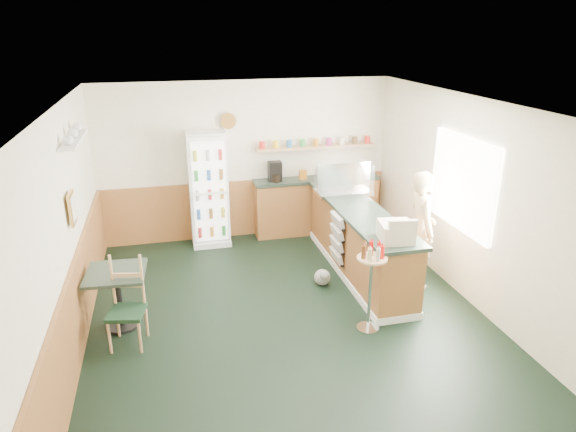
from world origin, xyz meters
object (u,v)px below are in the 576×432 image
object	(u,v)px
condiment_stand	(371,275)
shopkeeper	(421,229)
cash_register	(396,232)
display_case	(344,179)
cafe_chair	(126,299)
drinks_fridge	(209,189)
cafe_table	(118,288)

from	to	relation	value
condiment_stand	shopkeeper	bearing A→B (deg)	40.12
cash_register	condiment_stand	size ratio (longest dim) A/B	0.37
display_case	cafe_chair	xyz separation A→B (m)	(-3.29, -1.82, -0.69)
condiment_stand	cafe_chair	xyz separation A→B (m)	(-2.85, 0.44, -0.18)
display_case	shopkeeper	world-z (taller)	shopkeeper
display_case	condiment_stand	distance (m)	2.36
display_case	shopkeeper	size ratio (longest dim) A/B	0.52
cash_register	condiment_stand	distance (m)	0.67
drinks_fridge	display_case	size ratio (longest dim) A/B	2.22
drinks_fridge	cash_register	world-z (taller)	drinks_fridge
display_case	cafe_table	distance (m)	3.78
condiment_stand	cash_register	bearing A→B (deg)	36.77
display_case	condiment_stand	bearing A→B (deg)	-101.04
cash_register	condiment_stand	xyz separation A→B (m)	(-0.44, -0.33, -0.38)
drinks_fridge	cafe_table	xyz separation A→B (m)	(-1.35, -2.39, -0.42)
display_case	cafe_table	size ratio (longest dim) A/B	1.14
display_case	condiment_stand	xyz separation A→B (m)	(-0.44, -2.26, -0.51)
cash_register	shopkeeper	xyz separation A→B (m)	(0.70, 0.63, -0.28)
cash_register	shopkeeper	distance (m)	0.98
cafe_table	shopkeeper	bearing A→B (deg)	2.65
cash_register	cafe_table	xyz separation A→B (m)	(-3.40, 0.44, -0.59)
cash_register	cafe_table	size ratio (longest dim) A/B	0.54
drinks_fridge	cafe_chair	xyz separation A→B (m)	(-1.24, -2.72, -0.40)
display_case	cafe_table	bearing A→B (deg)	-156.38
display_case	shopkeeper	xyz separation A→B (m)	(0.70, -1.30, -0.41)
shopkeeper	cash_register	bearing A→B (deg)	140.67
condiment_stand	cafe_chair	world-z (taller)	condiment_stand
drinks_fridge	shopkeeper	world-z (taller)	drinks_fridge
drinks_fridge	shopkeeper	xyz separation A→B (m)	(2.75, -2.21, -0.12)
cafe_table	condiment_stand	bearing A→B (deg)	-14.61
display_case	cash_register	distance (m)	1.93
drinks_fridge	cafe_table	distance (m)	2.78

